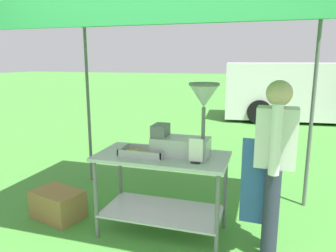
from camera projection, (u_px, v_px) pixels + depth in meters
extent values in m
plane|color=#478E38|center=(233.00, 135.00, 7.71)|extent=(70.00, 70.00, 0.00)
cylinder|color=slate|center=(88.00, 107.00, 4.60)|extent=(0.04, 0.04, 2.22)
cylinder|color=slate|center=(312.00, 117.00, 3.74)|extent=(0.04, 0.04, 2.22)
cube|color=#2D934C|center=(166.00, 9.00, 3.03)|extent=(3.17, 2.14, 0.05)
cube|color=#2D934C|center=(118.00, 6.00, 2.06)|extent=(3.17, 0.02, 0.24)
cube|color=#B7B7BC|center=(162.00, 156.00, 3.18)|extent=(1.31, 0.67, 0.04)
cube|color=#B7B7BC|center=(162.00, 211.00, 3.30)|extent=(1.20, 0.61, 0.02)
cylinder|color=slate|center=(96.00, 200.00, 3.17)|extent=(0.04, 0.04, 0.81)
cylinder|color=slate|center=(217.00, 217.00, 2.82)|extent=(0.04, 0.04, 0.81)
cylinder|color=slate|center=(120.00, 180.00, 3.70)|extent=(0.04, 0.04, 0.81)
cylinder|color=slate|center=(225.00, 192.00, 3.36)|extent=(0.04, 0.04, 0.81)
cube|color=#B7B7BC|center=(143.00, 155.00, 3.16)|extent=(0.45, 0.26, 0.01)
cube|color=#B7B7BC|center=(139.00, 155.00, 3.04)|extent=(0.45, 0.01, 0.06)
cube|color=#B7B7BC|center=(148.00, 148.00, 3.27)|extent=(0.45, 0.01, 0.06)
cube|color=#B7B7BC|center=(123.00, 149.00, 3.21)|extent=(0.01, 0.26, 0.06)
cube|color=#B7B7BC|center=(164.00, 153.00, 3.09)|extent=(0.01, 0.26, 0.06)
torus|color=#EAB251|center=(137.00, 151.00, 3.22)|extent=(0.09, 0.09, 0.02)
torus|color=#EAB251|center=(148.00, 154.00, 3.10)|extent=(0.08, 0.08, 0.02)
torus|color=#EAB251|center=(130.00, 154.00, 3.13)|extent=(0.09, 0.09, 0.02)
torus|color=#EAB251|center=(137.00, 154.00, 3.11)|extent=(0.07, 0.07, 0.02)
torus|color=#EAB251|center=(130.00, 150.00, 3.25)|extent=(0.08, 0.08, 0.02)
torus|color=#EAB251|center=(151.00, 151.00, 3.20)|extent=(0.08, 0.08, 0.02)
torus|color=#EAB251|center=(156.00, 154.00, 3.13)|extent=(0.07, 0.07, 0.02)
cube|color=#B7B7BC|center=(181.00, 147.00, 3.14)|extent=(0.56, 0.28, 0.18)
cube|color=slate|center=(160.00, 130.00, 3.17)|extent=(0.14, 0.22, 0.12)
cylinder|color=slate|center=(203.00, 123.00, 3.02)|extent=(0.04, 0.04, 0.31)
cone|color=#B7B7BC|center=(204.00, 96.00, 2.97)|extent=(0.27, 0.27, 0.20)
cylinder|color=slate|center=(204.00, 84.00, 2.95)|extent=(0.28, 0.28, 0.02)
cube|color=black|center=(196.00, 162.00, 2.91)|extent=(0.08, 0.05, 0.02)
cube|color=white|center=(196.00, 150.00, 2.89)|extent=(0.13, 0.01, 0.21)
cylinder|color=#2D3347|center=(270.00, 216.00, 2.80)|extent=(0.14, 0.14, 0.86)
cylinder|color=#2D3347|center=(271.00, 206.00, 2.98)|extent=(0.14, 0.14, 0.86)
cube|color=silver|center=(276.00, 137.00, 2.75)|extent=(0.35, 0.24, 0.52)
cube|color=#335BA3|center=(259.00, 182.00, 2.88)|extent=(0.32, 0.04, 0.80)
cylinder|color=silver|center=(276.00, 140.00, 2.54)|extent=(0.09, 0.09, 0.58)
cylinder|color=silver|center=(277.00, 129.00, 2.95)|extent=(0.09, 0.09, 0.58)
sphere|color=#DBB28E|center=(279.00, 93.00, 2.67)|extent=(0.22, 0.22, 0.22)
cube|color=olive|center=(58.00, 204.00, 3.63)|extent=(0.64, 0.51, 0.32)
cube|color=white|center=(312.00, 90.00, 9.44)|extent=(5.16, 2.36, 1.60)
cylinder|color=black|center=(255.00, 103.00, 10.75)|extent=(0.70, 0.30, 0.68)
cylinder|color=black|center=(259.00, 112.00, 8.97)|extent=(0.70, 0.30, 0.68)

